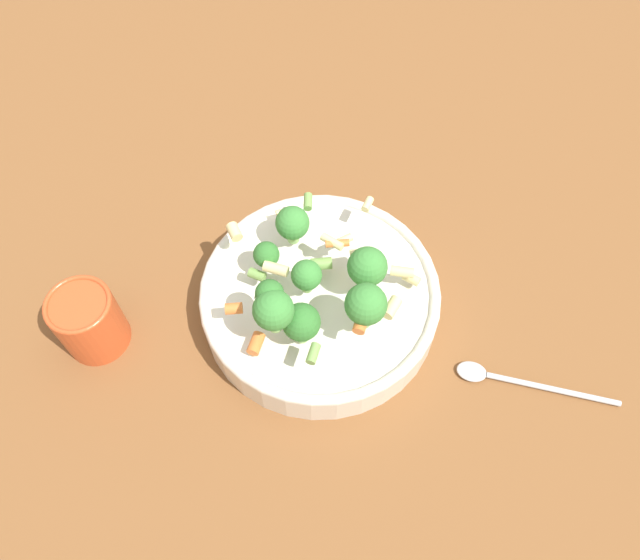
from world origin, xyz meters
The scene contains 5 objects.
ground_plane centered at (0.00, 0.00, 0.00)m, with size 3.00×3.00×0.00m, color brown.
bowl centered at (0.00, 0.00, 0.03)m, with size 0.30×0.30×0.05m.
pasta_salad centered at (-0.02, 0.00, 0.10)m, with size 0.23×0.24×0.09m.
cup centered at (-0.06, 0.27, 0.05)m, with size 0.08×0.08×0.09m.
spoon centered at (-0.08, -0.23, 0.01)m, with size 0.05×0.19×0.01m.
Camera 1 is at (-0.38, -0.03, 0.70)m, focal length 35.00 mm.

